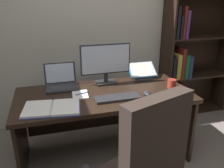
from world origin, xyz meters
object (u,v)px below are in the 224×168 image
object	(u,v)px
reading_stand_with_book	(143,71)
notepad	(80,95)
monitor	(106,63)
bookshelf	(190,42)
computer_mouse	(147,94)
keyboard	(117,98)
laptop	(61,83)
open_binder	(52,108)
desk	(103,107)
coffee_mug	(172,83)
pen	(82,93)

from	to	relation	value
reading_stand_with_book	notepad	distance (m)	0.84
monitor	bookshelf	bearing A→B (deg)	18.25
computer_mouse	reading_stand_with_book	distance (m)	0.51
keyboard	laptop	bearing A→B (deg)	137.60
notepad	open_binder	bearing A→B (deg)	-139.59
desk	coffee_mug	world-z (taller)	coffee_mug
desk	notepad	world-z (taller)	notepad
computer_mouse	laptop	bearing A→B (deg)	150.70
laptop	pen	size ratio (longest dim) A/B	2.32
bookshelf	reading_stand_with_book	distance (m)	0.94
coffee_mug	computer_mouse	bearing A→B (deg)	-159.53
monitor	notepad	size ratio (longest dim) A/B	2.58
reading_stand_with_book	coffee_mug	distance (m)	0.40
computer_mouse	coffee_mug	xyz separation A→B (m)	(0.33, 0.12, 0.02)
keyboard	bookshelf	bearing A→B (deg)	33.65
keyboard	pen	bearing A→B (deg)	148.37
desk	laptop	size ratio (longest dim) A/B	5.26
laptop	reading_stand_with_book	size ratio (longest dim) A/B	1.03
reading_stand_with_book	pen	world-z (taller)	reading_stand_with_book
laptop	computer_mouse	size ratio (longest dim) A/B	3.13
keyboard	open_binder	xyz separation A→B (m)	(-0.60, -0.05, -0.00)
laptop	pen	bearing A→B (deg)	-54.80
desk	reading_stand_with_book	xyz separation A→B (m)	(0.54, 0.24, 0.27)
laptop	desk	bearing A→B (deg)	-26.10
pen	bookshelf	bearing A→B (deg)	22.97
pen	coffee_mug	bearing A→B (deg)	-3.78
open_binder	notepad	world-z (taller)	open_binder
reading_stand_with_book	coffee_mug	world-z (taller)	reading_stand_with_book
computer_mouse	pen	size ratio (longest dim) A/B	0.74
laptop	keyboard	distance (m)	0.65
laptop	notepad	distance (m)	0.30
computer_mouse	reading_stand_with_book	world-z (taller)	reading_stand_with_book
laptop	open_binder	world-z (taller)	laptop
computer_mouse	pen	xyz separation A→B (m)	(-0.60, 0.19, -0.01)
laptop	keyboard	xyz separation A→B (m)	(0.48, -0.44, -0.04)
laptop	pen	xyz separation A→B (m)	(0.18, -0.25, -0.04)
open_binder	reading_stand_with_book	bearing A→B (deg)	34.43
pen	coffee_mug	distance (m)	0.93
desk	keyboard	world-z (taller)	keyboard
pen	coffee_mug	world-z (taller)	coffee_mug
bookshelf	monitor	bearing A→B (deg)	-161.75
laptop	notepad	world-z (taller)	laptop
desk	open_binder	world-z (taller)	open_binder
computer_mouse	bookshelf	bearing A→B (deg)	40.90
laptop	open_binder	xyz separation A→B (m)	(-0.12, -0.49, -0.04)
laptop	notepad	bearing A→B (deg)	-57.96
computer_mouse	notepad	size ratio (longest dim) A/B	0.50
laptop	coffee_mug	size ratio (longest dim) A/B	3.67
monitor	notepad	world-z (taller)	monitor
bookshelf	laptop	world-z (taller)	bookshelf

